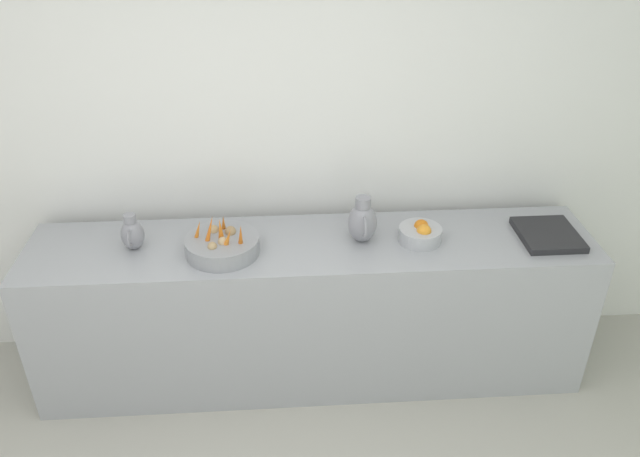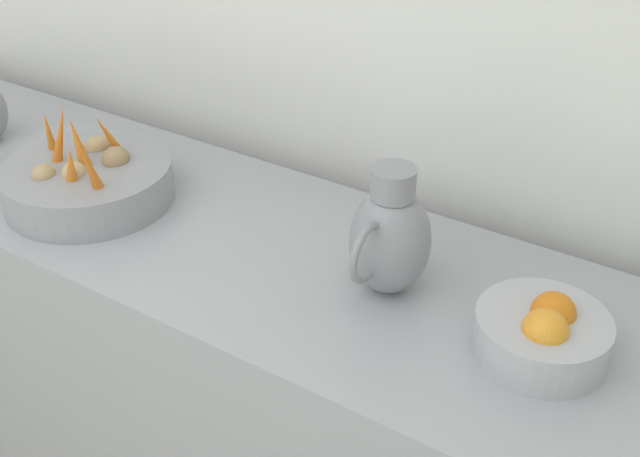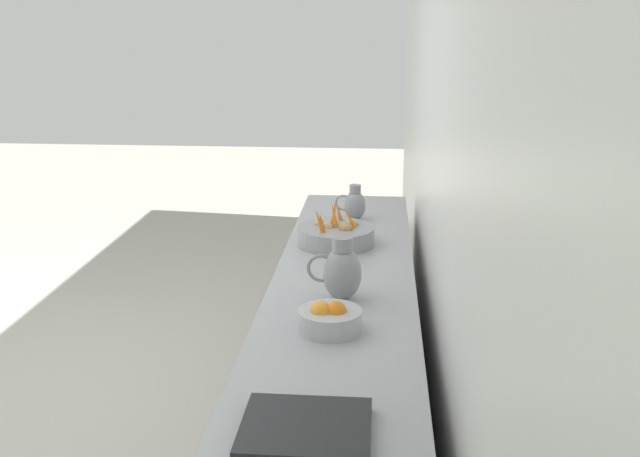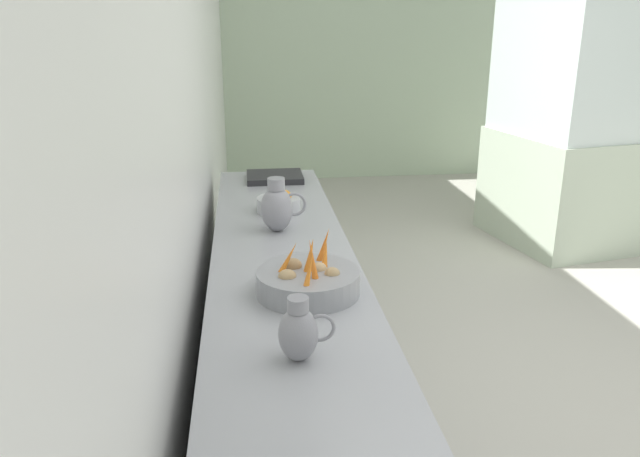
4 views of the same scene
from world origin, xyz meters
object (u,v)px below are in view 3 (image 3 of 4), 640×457
at_px(vegetable_colander, 336,235).
at_px(metal_pitcher_short, 355,204).
at_px(metal_pitcher_tall, 342,272).
at_px(orange_bowl, 330,319).

xyz_separation_m(vegetable_colander, metal_pitcher_short, (-0.07, -0.45, 0.04)).
bearing_deg(metal_pitcher_short, vegetable_colander, 80.89).
bearing_deg(vegetable_colander, metal_pitcher_short, -99.11).
bearing_deg(metal_pitcher_short, metal_pitcher_tall, 89.79).
bearing_deg(metal_pitcher_tall, vegetable_colander, -84.55).
relative_size(vegetable_colander, metal_pitcher_tall, 1.47).
xyz_separation_m(vegetable_colander, metal_pitcher_tall, (-0.07, 0.72, 0.06)).
xyz_separation_m(vegetable_colander, orange_bowl, (-0.04, 1.02, -0.00)).
height_order(vegetable_colander, metal_pitcher_short, vegetable_colander).
distance_m(orange_bowl, metal_pitcher_tall, 0.31).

